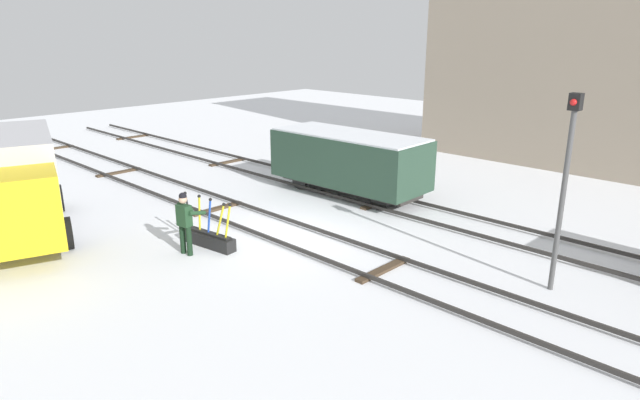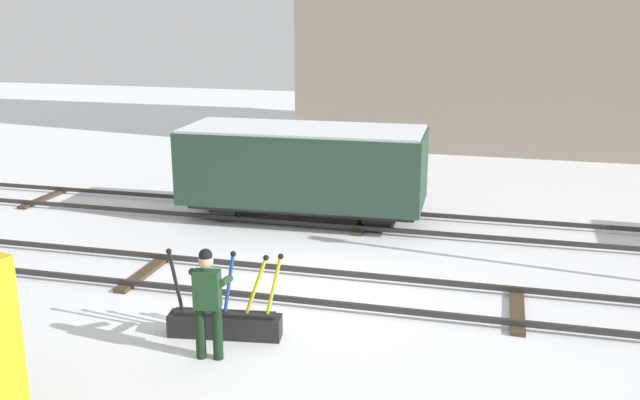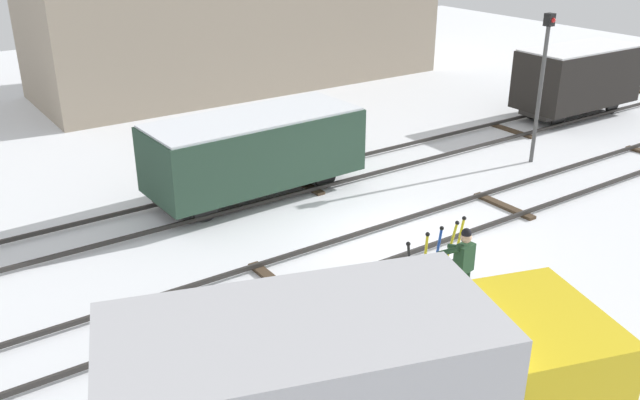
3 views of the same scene
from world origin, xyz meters
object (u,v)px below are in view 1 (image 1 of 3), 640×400
at_px(freight_car_far_end, 349,160).
at_px(rail_worker, 185,220).
at_px(signal_post, 565,176).
at_px(delivery_truck, 14,182).
at_px(switch_lever_frame, 209,238).

bearing_deg(freight_car_far_end, rail_worker, -87.48).
bearing_deg(rail_worker, freight_car_far_end, 86.38).
bearing_deg(signal_post, freight_car_far_end, 163.82).
bearing_deg(rail_worker, delivery_truck, -157.95).
height_order(signal_post, freight_car_far_end, signal_post).
relative_size(rail_worker, freight_car_far_end, 0.29).
distance_m(switch_lever_frame, signal_post, 9.20).
relative_size(switch_lever_frame, rail_worker, 1.08).
bearing_deg(signal_post, rail_worker, -149.05).
bearing_deg(freight_car_far_end, delivery_truck, -114.15).
relative_size(rail_worker, delivery_truck, 0.26).
distance_m(rail_worker, delivery_truck, 5.32).
height_order(switch_lever_frame, freight_car_far_end, freight_car_far_end).
bearing_deg(rail_worker, signal_post, 22.95).
distance_m(switch_lever_frame, freight_car_far_end, 6.55).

